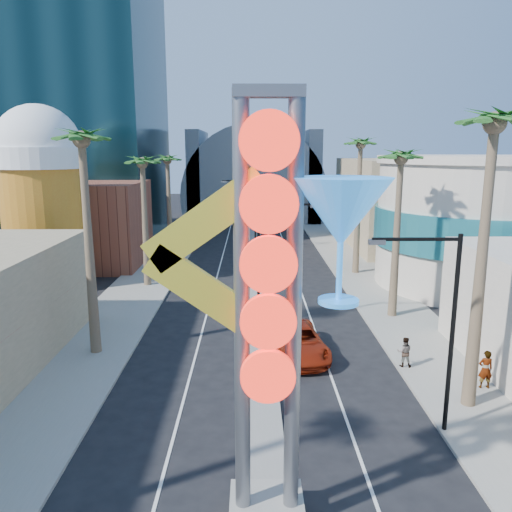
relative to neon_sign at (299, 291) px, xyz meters
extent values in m
cube|color=gray|center=(-10.32, 32.04, -7.23)|extent=(5.00, 100.00, 0.15)
cube|color=gray|center=(8.68, 32.04, -7.23)|extent=(5.00, 100.00, 0.15)
cube|color=gray|center=(-0.82, 35.04, -7.23)|extent=(1.60, 84.00, 0.15)
cube|color=black|center=(-22.82, 49.04, 17.69)|extent=(20.00, 20.00, 50.00)
cube|color=brown|center=(-16.82, 35.04, -3.31)|extent=(10.00, 10.00, 8.00)
cube|color=#9B8864|center=(15.18, 45.04, -2.31)|extent=(10.00, 20.00, 10.00)
cylinder|color=#C3601A|center=(-17.82, 27.04, -2.31)|extent=(6.40, 6.40, 10.00)
cylinder|color=white|center=(-17.82, 27.04, 3.09)|extent=(7.00, 7.00, 1.60)
sphere|color=white|center=(-17.82, 27.04, 3.89)|extent=(6.60, 6.60, 6.60)
cylinder|color=beige|center=(17.18, 27.04, -2.31)|extent=(16.00, 16.00, 10.00)
cylinder|color=teal|center=(17.18, 27.04, -2.31)|extent=(16.60, 16.60, 3.00)
cylinder|color=beige|center=(17.18, 27.04, 2.99)|extent=(16.60, 16.60, 0.60)
cylinder|color=slate|center=(-0.82, 69.04, -3.31)|extent=(22.00, 16.00, 22.00)
cube|color=slate|center=(-9.82, 69.04, -0.31)|extent=(2.00, 16.00, 14.00)
cube|color=slate|center=(8.18, 69.04, -0.31)|extent=(2.00, 16.00, 14.00)
cylinder|color=slate|center=(-1.52, 0.04, -0.81)|extent=(0.44, 0.44, 12.00)
cylinder|color=slate|center=(-0.12, 0.04, -0.81)|extent=(0.44, 0.44, 12.00)
cube|color=slate|center=(-0.82, 0.04, 5.09)|extent=(1.80, 0.50, 0.30)
cylinder|color=red|center=(-0.82, -0.31, 3.89)|extent=(1.50, 0.25, 1.50)
cylinder|color=red|center=(-0.82, -0.31, 2.34)|extent=(1.50, 0.25, 1.50)
cylinder|color=red|center=(-0.82, -0.31, 0.79)|extent=(1.50, 0.25, 1.50)
cylinder|color=red|center=(-0.82, -0.31, -0.76)|extent=(1.50, 0.25, 1.50)
cylinder|color=red|center=(-0.82, -0.31, -2.31)|extent=(1.50, 0.25, 1.50)
cube|color=yellow|center=(-2.42, 0.04, 1.89)|extent=(3.47, 0.25, 2.80)
cube|color=yellow|center=(-2.42, 0.04, -0.11)|extent=(3.47, 0.25, 2.80)
cone|color=#2A8DF1|center=(1.08, 0.04, 2.09)|extent=(2.60, 2.60, 1.80)
cylinder|color=#2A8DF1|center=(1.08, 0.04, 0.49)|extent=(0.16, 0.16, 1.60)
cylinder|color=#2A8DF1|center=(1.08, 0.04, -0.31)|extent=(1.10, 1.10, 0.12)
cylinder|color=black|center=(-0.82, 17.04, -3.31)|extent=(0.18, 0.18, 8.00)
cube|color=black|center=(0.98, 17.04, 0.49)|extent=(3.60, 0.12, 0.12)
cube|color=slate|center=(2.58, 17.04, 0.39)|extent=(0.60, 0.25, 0.18)
cylinder|color=black|center=(-0.82, 41.04, -3.31)|extent=(0.18, 0.18, 8.00)
cube|color=black|center=(-2.62, 41.04, 0.49)|extent=(3.60, 0.12, 0.12)
cube|color=slate|center=(-4.22, 41.04, 0.39)|extent=(0.60, 0.25, 0.18)
cylinder|color=black|center=(6.38, 5.04, -3.31)|extent=(0.18, 0.18, 8.00)
cube|color=black|center=(4.76, 5.04, 0.49)|extent=(3.24, 0.12, 0.12)
cube|color=slate|center=(3.32, 5.04, 0.39)|extent=(0.60, 0.25, 0.18)
cylinder|color=brown|center=(-9.82, 13.04, -1.56)|extent=(0.40, 0.40, 11.50)
sphere|color=#1C5520|center=(-9.82, 13.04, 4.19)|extent=(2.40, 2.40, 2.40)
cylinder|color=brown|center=(-9.82, 27.04, -2.31)|extent=(0.40, 0.40, 10.00)
sphere|color=#1C5520|center=(-9.82, 27.04, 2.69)|extent=(2.40, 2.40, 2.40)
cylinder|color=brown|center=(-9.82, 39.04, -2.31)|extent=(0.40, 0.40, 10.00)
sphere|color=#1C5520|center=(-9.82, 39.04, 2.69)|extent=(2.40, 2.40, 2.40)
cylinder|color=brown|center=(8.18, 7.04, -1.31)|extent=(0.40, 0.40, 12.00)
sphere|color=#1C5520|center=(8.18, 7.04, 4.69)|extent=(2.40, 2.40, 2.40)
cylinder|color=brown|center=(8.18, 19.04, -2.06)|extent=(0.40, 0.40, 10.50)
sphere|color=#1C5520|center=(8.18, 19.04, 3.19)|extent=(2.40, 2.40, 2.40)
cylinder|color=brown|center=(8.18, 31.04, -1.56)|extent=(0.40, 0.40, 11.50)
sphere|color=#1C5520|center=(8.18, 31.04, 4.19)|extent=(2.40, 2.40, 2.40)
imported|color=#9A220B|center=(1.23, 12.70, -6.49)|extent=(3.41, 6.17, 1.63)
imported|color=gray|center=(9.56, 8.53, -6.24)|extent=(0.67, 0.45, 1.83)
imported|color=gray|center=(6.53, 10.92, -6.38)|extent=(0.86, 0.73, 1.56)
camera|label=1|loc=(-1.26, -12.81, 3.66)|focal=35.00mm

